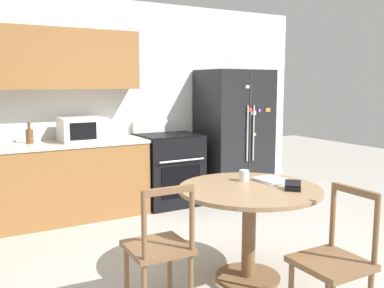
{
  "coord_description": "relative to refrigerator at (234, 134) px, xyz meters",
  "views": [
    {
      "loc": [
        -2.07,
        -2.61,
        1.57
      ],
      "look_at": [
        0.09,
        1.15,
        0.95
      ],
      "focal_mm": 40.0,
      "sensor_mm": 36.0,
      "label": 1
    }
  ],
  "objects": [
    {
      "name": "ground_plane",
      "position": [
        -1.36,
        -2.22,
        -0.87
      ],
      "size": [
        14.0,
        14.0,
        0.0
      ],
      "primitive_type": "plane",
      "color": "#B2ADA3"
    },
    {
      "name": "back_wall",
      "position": [
        -1.67,
        0.37,
        0.57
      ],
      "size": [
        5.2,
        0.44,
        2.6
      ],
      "color": "silver",
      "rests_on": "ground_plane"
    },
    {
      "name": "kitchen_counter",
      "position": [
        -2.47,
        0.07,
        -0.42
      ],
      "size": [
        2.21,
        0.64,
        0.9
      ],
      "color": "#936033",
      "rests_on": "ground_plane"
    },
    {
      "name": "refrigerator",
      "position": [
        0.0,
        0.0,
        0.0
      ],
      "size": [
        0.9,
        0.75,
        1.75
      ],
      "color": "black",
      "rests_on": "ground_plane"
    },
    {
      "name": "oven_range",
      "position": [
        -0.98,
        0.05,
        -0.4
      ],
      "size": [
        0.75,
        0.68,
        1.08
      ],
      "color": "black",
      "rests_on": "ground_plane"
    },
    {
      "name": "microwave",
      "position": [
        -2.09,
        0.07,
        0.16
      ],
      "size": [
        0.51,
        0.4,
        0.28
      ],
      "color": "white",
      "rests_on": "kitchen_counter"
    },
    {
      "name": "counter_bottle",
      "position": [
        -2.66,
        0.18,
        0.12
      ],
      "size": [
        0.08,
        0.08,
        0.23
      ],
      "color": "brown",
      "rests_on": "kitchen_counter"
    },
    {
      "name": "dining_table",
      "position": [
        -1.41,
        -2.21,
        -0.28
      ],
      "size": [
        1.12,
        1.12,
        0.76
      ],
      "color": "#997551",
      "rests_on": "ground_plane"
    },
    {
      "name": "dining_chair_left",
      "position": [
        -2.22,
        -2.26,
        -0.44
      ],
      "size": [
        0.43,
        0.43,
        0.9
      ],
      "rotation": [
        0.0,
        0.0,
        6.25
      ],
      "color": "brown",
      "rests_on": "ground_plane"
    },
    {
      "name": "dining_chair_near",
      "position": [
        -1.34,
        -3.02,
        -0.44
      ],
      "size": [
        0.42,
        0.42,
        0.9
      ],
      "rotation": [
        0.0,
        0.0,
        1.57
      ],
      "color": "brown",
      "rests_on": "ground_plane"
    },
    {
      "name": "candle_glass",
      "position": [
        -1.32,
        -2.01,
        -0.07
      ],
      "size": [
        0.08,
        0.08,
        0.09
      ],
      "color": "silver",
      "rests_on": "dining_table"
    },
    {
      "name": "wallet",
      "position": [
        -1.18,
        -2.44,
        -0.09
      ],
      "size": [
        0.17,
        0.17,
        0.07
      ],
      "color": "black",
      "rests_on": "dining_table"
    },
    {
      "name": "mail_stack",
      "position": [
        -1.13,
        -2.16,
        -0.1
      ],
      "size": [
        0.26,
        0.33,
        0.02
      ],
      "color": "white",
      "rests_on": "dining_table"
    }
  ]
}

